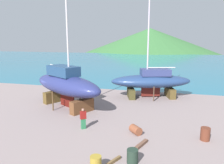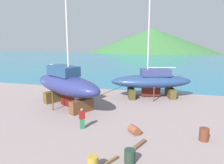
% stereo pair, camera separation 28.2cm
% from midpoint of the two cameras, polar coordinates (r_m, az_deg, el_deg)
% --- Properties ---
extents(ground_plane, '(46.92, 46.92, 0.00)m').
position_cam_midpoint_polar(ground_plane, '(21.36, -20.03, -8.03)').
color(ground_plane, gray).
extents(sea_water, '(154.71, 71.88, 0.01)m').
position_cam_midpoint_polar(sea_water, '(65.50, 4.49, 5.27)').
color(sea_water, teal).
rests_on(sea_water, ground).
extents(headland_hill, '(133.70, 133.70, 24.95)m').
position_cam_midpoint_polar(headland_hill, '(127.96, 10.35, 8.04)').
color(headland_hill, '#386D38').
rests_on(headland_hill, ground).
extents(sailboat_small_center, '(9.86, 7.45, 16.34)m').
position_cam_midpoint_polar(sailboat_small_center, '(22.32, -11.46, -0.51)').
color(sailboat_small_center, brown).
rests_on(sailboat_small_center, ground).
extents(sailboat_mid_port, '(9.70, 5.50, 15.15)m').
position_cam_midpoint_polar(sailboat_mid_port, '(25.83, 10.54, 0.28)').
color(sailboat_mid_port, '#423C1D').
rests_on(sailboat_mid_port, ground).
extents(worker, '(0.49, 0.46, 1.62)m').
position_cam_midpoint_polar(worker, '(17.07, -7.30, -9.31)').
color(worker, '#296E45').
rests_on(worker, ground).
extents(barrel_tipped_center, '(0.82, 0.82, 0.83)m').
position_cam_midpoint_polar(barrel_tipped_center, '(12.20, -4.30, -20.39)').
color(barrel_tipped_center, olive).
rests_on(barrel_tipped_center, ground).
extents(barrel_ochre, '(1.05, 1.07, 0.60)m').
position_cam_midpoint_polar(barrel_ochre, '(16.35, 6.30, -12.27)').
color(barrel_ochre, brown).
rests_on(barrel_ochre, ground).
extents(barrel_rust_far, '(0.79, 0.79, 0.79)m').
position_cam_midpoint_polar(barrel_rust_far, '(12.88, 5.32, -18.66)').
color(barrel_rust_far, '#213228').
rests_on(barrel_rust_far, ground).
extents(barrel_by_slipway, '(0.76, 0.76, 0.89)m').
position_cam_midpoint_polar(barrel_by_slipway, '(16.49, 23.25, -12.41)').
color(barrel_by_slipway, brown).
rests_on(barrel_by_slipway, ground).
extents(timber_long_aft, '(0.72, 1.40, 0.19)m').
position_cam_midpoint_polar(timber_long_aft, '(14.84, 7.75, -15.76)').
color(timber_long_aft, brown).
rests_on(timber_long_aft, ground).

